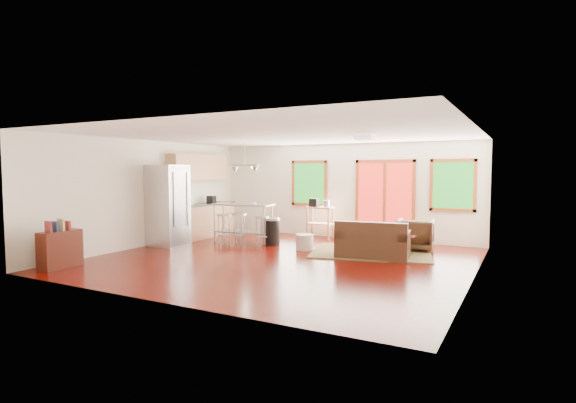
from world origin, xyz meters
The scene contains 29 objects.
floor centered at (0.00, 0.00, -0.01)m, with size 7.50×7.00×0.02m, color #360300.
ceiling centered at (0.00, 0.00, 2.61)m, with size 7.50×7.00×0.02m, color white.
back_wall centered at (0.00, 3.51, 1.30)m, with size 7.50×0.02×2.60m, color white.
left_wall centered at (-3.76, 0.00, 1.30)m, with size 0.02×7.00×2.60m, color white.
right_wall centered at (3.76, 0.00, 1.30)m, with size 0.02×7.00×2.60m, color white.
front_wall centered at (0.00, -3.51, 1.30)m, with size 7.50×0.02×2.60m, color white.
window_left centered at (-1.00, 3.46, 1.50)m, with size 1.10×0.05×1.30m.
french_doors centered at (1.20, 3.46, 1.10)m, with size 1.60×0.05×2.10m.
window_right centered at (2.90, 3.46, 1.50)m, with size 1.10×0.05×1.30m.
rug centered at (1.44, 1.61, 0.01)m, with size 2.61×2.00×0.03m, color #41623A.
loveseat centered at (1.64, 1.06, 0.32)m, with size 1.61×1.05×0.80m.
coffee_table centered at (1.67, 1.68, 0.31)m, with size 1.05×0.86×0.36m.
armchair centered at (2.25, 2.39, 0.41)m, with size 0.79×0.74×0.82m, color #321F13.
ottoman centered at (1.33, 2.41, 0.18)m, with size 0.54×0.54×0.36m, color #321F13.
pouf centered at (-0.07, 1.26, 0.18)m, with size 0.41×0.41×0.36m, color beige.
vase centered at (1.95, 1.85, 0.53)m, with size 0.27×0.27×0.35m.
book centered at (2.15, 1.71, 0.56)m, with size 0.24×0.03×0.32m, color maroon.
cabinets centered at (-3.49, 1.70, 0.93)m, with size 0.64×2.24×2.30m.
refrigerator centered at (-3.33, 0.22, 1.00)m, with size 0.84×0.79×2.00m.
island centered at (-2.01, 1.58, 0.68)m, with size 1.64×0.83×0.99m.
cup centered at (-1.61, 1.48, 1.01)m, with size 0.12×0.10×0.12m, color white.
bar_stool_a centered at (-2.22, 1.02, 0.57)m, with size 0.47×0.47×0.76m.
bar_stool_b centered at (-1.88, 1.21, 0.58)m, with size 0.47×0.47×0.78m.
bar_stool_c centered at (-1.26, 1.27, 0.55)m, with size 0.44×0.44×0.73m.
trash_can centered at (-1.06, 1.47, 0.34)m, with size 0.45×0.45×0.68m.
kitchen_cart centered at (-0.48, 3.03, 0.75)m, with size 0.74×0.50×1.10m.
bookshelf centered at (-3.35, -2.71, 0.37)m, with size 0.36×0.82×0.95m.
ceiling_flush centered at (1.60, 0.60, 2.53)m, with size 0.35×0.35×0.12m, color white.
pendant_light centered at (-1.90, 1.50, 1.90)m, with size 0.80×0.18×0.79m.
Camera 1 is at (4.52, -8.15, 1.87)m, focal length 28.00 mm.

